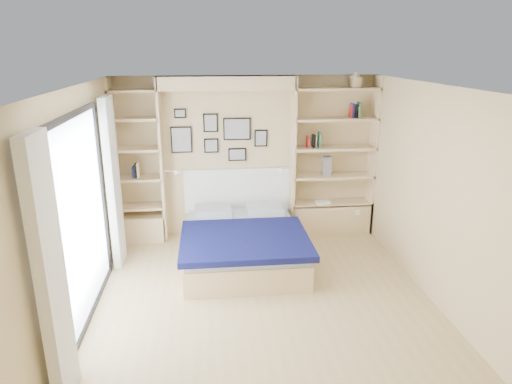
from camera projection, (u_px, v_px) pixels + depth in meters
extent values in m
plane|color=tan|center=(264.00, 303.00, 5.40)|extent=(4.50, 4.50, 0.00)
plane|color=tan|center=(247.00, 157.00, 7.16)|extent=(4.00, 0.00, 4.00)
plane|color=tan|center=(308.00, 317.00, 2.89)|extent=(4.00, 0.00, 4.00)
plane|color=tan|center=(77.00, 209.00, 4.82)|extent=(0.00, 4.50, 4.50)
plane|color=tan|center=(437.00, 197.00, 5.23)|extent=(0.00, 4.50, 4.50)
plane|color=white|center=(265.00, 87.00, 4.65)|extent=(4.50, 4.50, 0.00)
cube|color=#E2BE89|center=(162.00, 162.00, 6.86)|extent=(0.04, 0.35, 2.50)
cube|color=#E2BE89|center=(293.00, 158.00, 7.06)|extent=(0.04, 0.35, 2.50)
cube|color=#E2BE89|center=(227.00, 83.00, 6.62)|extent=(2.00, 0.35, 0.20)
cube|color=#E2BE89|center=(373.00, 156.00, 7.19)|extent=(0.04, 0.35, 2.50)
cube|color=#E2BE89|center=(116.00, 163.00, 6.79)|extent=(0.04, 0.35, 2.50)
cube|color=#E2BE89|center=(330.00, 217.00, 7.43)|extent=(1.30, 0.35, 0.50)
cube|color=#E2BE89|center=(143.00, 227.00, 7.14)|extent=(0.70, 0.35, 0.40)
cube|color=black|center=(69.00, 117.00, 4.53)|extent=(0.04, 2.08, 0.06)
cube|color=black|center=(92.00, 310.00, 5.19)|extent=(0.04, 2.08, 0.06)
cube|color=black|center=(51.00, 266.00, 3.90)|extent=(0.04, 0.06, 2.20)
cube|color=black|center=(102.00, 194.00, 5.84)|extent=(0.04, 0.06, 2.20)
cube|color=silver|center=(80.00, 221.00, 4.86)|extent=(0.01, 2.00, 2.20)
cube|color=white|center=(51.00, 275.00, 3.63)|extent=(0.10, 0.45, 2.30)
cube|color=white|center=(113.00, 184.00, 6.10)|extent=(0.10, 0.45, 2.30)
cube|color=#E2BE89|center=(331.00, 203.00, 7.35)|extent=(1.30, 0.35, 0.04)
cube|color=#E2BE89|center=(333.00, 176.00, 7.22)|extent=(1.30, 0.35, 0.04)
cube|color=#E2BE89|center=(334.00, 148.00, 7.08)|extent=(1.30, 0.35, 0.04)
cube|color=#E2BE89|center=(336.00, 119.00, 6.95)|extent=(1.30, 0.35, 0.04)
cube|color=#E2BE89|center=(337.00, 89.00, 6.81)|extent=(1.30, 0.35, 0.04)
cube|color=#E2BE89|center=(142.00, 206.00, 7.04)|extent=(0.70, 0.35, 0.04)
cube|color=#E2BE89|center=(139.00, 178.00, 6.90)|extent=(0.70, 0.35, 0.04)
cube|color=#E2BE89|center=(137.00, 149.00, 6.77)|extent=(0.70, 0.35, 0.04)
cube|color=#E2BE89|center=(135.00, 119.00, 6.63)|extent=(0.70, 0.35, 0.04)
cube|color=#E2BE89|center=(132.00, 91.00, 6.51)|extent=(0.70, 0.35, 0.04)
cube|color=#E2BE89|center=(243.00, 250.00, 6.42)|extent=(1.58, 1.98, 0.35)
cube|color=silver|center=(243.00, 235.00, 6.35)|extent=(1.54, 1.94, 0.10)
cube|color=#0D1045|center=(245.00, 240.00, 6.01)|extent=(1.68, 1.39, 0.08)
cube|color=silver|center=(213.00, 212.00, 6.93)|extent=(0.54, 0.40, 0.12)
cube|color=silver|center=(265.00, 210.00, 7.01)|extent=(0.54, 0.40, 0.12)
cube|color=white|center=(237.00, 190.00, 7.27)|extent=(1.68, 0.04, 0.70)
cube|color=black|center=(181.00, 140.00, 6.94)|extent=(0.32, 0.02, 0.40)
cube|color=gray|center=(181.00, 140.00, 6.93)|extent=(0.28, 0.01, 0.36)
cube|color=black|center=(211.00, 123.00, 6.91)|extent=(0.22, 0.02, 0.28)
cube|color=gray|center=(211.00, 123.00, 6.90)|extent=(0.18, 0.01, 0.24)
cube|color=black|center=(211.00, 146.00, 7.02)|extent=(0.22, 0.02, 0.22)
cube|color=gray|center=(211.00, 146.00, 7.01)|extent=(0.18, 0.01, 0.18)
cube|color=black|center=(237.00, 129.00, 6.99)|extent=(0.42, 0.02, 0.34)
cube|color=gray|center=(237.00, 129.00, 6.97)|extent=(0.38, 0.01, 0.30)
cube|color=black|center=(237.00, 154.00, 7.11)|extent=(0.28, 0.02, 0.20)
cube|color=gray|center=(237.00, 155.00, 7.09)|extent=(0.24, 0.01, 0.16)
cube|color=black|center=(261.00, 138.00, 7.07)|extent=(0.20, 0.02, 0.26)
cube|color=gray|center=(261.00, 138.00, 7.06)|extent=(0.16, 0.01, 0.22)
cube|color=black|center=(180.00, 113.00, 6.82)|extent=(0.18, 0.02, 0.14)
cube|color=gray|center=(180.00, 113.00, 6.81)|extent=(0.14, 0.01, 0.10)
cylinder|color=silver|center=(171.00, 171.00, 6.84)|extent=(0.20, 0.02, 0.02)
cone|color=white|center=(178.00, 172.00, 6.86)|extent=(0.13, 0.12, 0.15)
cylinder|color=silver|center=(284.00, 168.00, 7.02)|extent=(0.20, 0.02, 0.02)
cone|color=white|center=(278.00, 169.00, 7.01)|extent=(0.13, 0.12, 0.15)
cube|color=#A51E1E|center=(308.00, 142.00, 7.00)|extent=(0.02, 0.15, 0.17)
cube|color=black|center=(314.00, 141.00, 7.01)|extent=(0.03, 0.15, 0.20)
cube|color=#BFB28C|center=(314.00, 142.00, 7.02)|extent=(0.04, 0.15, 0.17)
cube|color=#275948|center=(319.00, 140.00, 7.01)|extent=(0.03, 0.15, 0.24)
cube|color=#A51E1E|center=(351.00, 111.00, 6.93)|extent=(0.02, 0.15, 0.20)
cube|color=navy|center=(352.00, 110.00, 6.93)|extent=(0.03, 0.15, 0.22)
cube|color=black|center=(356.00, 111.00, 6.94)|extent=(0.03, 0.15, 0.20)
cube|color=#BFB28C|center=(357.00, 112.00, 6.94)|extent=(0.04, 0.15, 0.18)
cube|color=#26593F|center=(359.00, 110.00, 6.94)|extent=(0.03, 0.15, 0.23)
cube|color=navy|center=(133.00, 172.00, 6.86)|extent=(0.02, 0.15, 0.17)
cube|color=black|center=(136.00, 171.00, 6.86)|extent=(0.03, 0.15, 0.21)
cube|color=#BFB28C|center=(139.00, 170.00, 6.86)|extent=(0.03, 0.15, 0.23)
cube|color=#E2BE89|center=(355.00, 82.00, 6.81)|extent=(0.13, 0.13, 0.15)
cone|color=#E2BE89|center=(356.00, 74.00, 6.77)|extent=(0.20, 0.20, 0.08)
cube|color=slate|center=(327.00, 166.00, 7.15)|extent=(0.12, 0.12, 0.30)
cube|color=white|center=(323.00, 202.00, 7.28)|extent=(0.22, 0.16, 0.03)
cylinder|color=tan|center=(11.00, 295.00, 5.15)|extent=(0.05, 0.14, 0.41)
cylinder|color=tan|center=(0.00, 263.00, 5.70)|extent=(0.08, 0.34, 0.68)
cylinder|color=tan|center=(36.00, 264.00, 5.67)|extent=(0.08, 0.34, 0.68)
cube|color=#385CA7|center=(1.00, 279.00, 5.34)|extent=(0.56, 0.64, 0.15)
cube|color=#385CA7|center=(17.00, 247.00, 5.65)|extent=(0.50, 0.30, 0.55)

